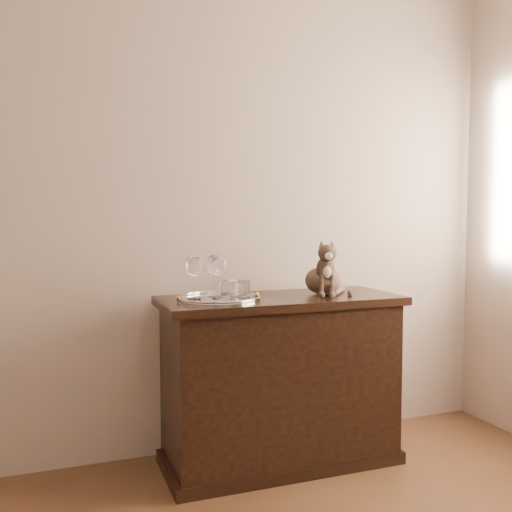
{
  "coord_description": "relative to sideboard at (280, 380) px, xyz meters",
  "views": [
    {
      "loc": [
        -0.49,
        -0.66,
        1.25
      ],
      "look_at": [
        0.47,
        1.95,
        1.06
      ],
      "focal_mm": 40.0,
      "sensor_mm": 36.0,
      "label": 1
    }
  ],
  "objects": [
    {
      "name": "wine_glass_d",
      "position": [
        -0.32,
        -0.02,
        0.54
      ],
      "size": [
        0.08,
        0.08,
        0.21
      ],
      "primitive_type": null,
      "color": "white",
      "rests_on": "tray"
    },
    {
      "name": "cat",
      "position": [
        0.24,
        0.0,
        0.57
      ],
      "size": [
        0.34,
        0.33,
        0.28
      ],
      "primitive_type": null,
      "rotation": [
        0.0,
        0.0,
        -0.28
      ],
      "color": "#4F3C2F",
      "rests_on": "sideboard"
    },
    {
      "name": "wall_back",
      "position": [
        -0.6,
        0.31,
        0.93
      ],
      "size": [
        4.0,
        0.1,
        2.7
      ],
      "primitive_type": "cube",
      "color": "tan",
      "rests_on": "ground"
    },
    {
      "name": "wine_glass_c",
      "position": [
        -0.44,
        -0.0,
        0.54
      ],
      "size": [
        0.08,
        0.08,
        0.21
      ],
      "primitive_type": null,
      "color": "silver",
      "rests_on": "tray"
    },
    {
      "name": "tray",
      "position": [
        -0.32,
        -0.0,
        0.43
      ],
      "size": [
        0.4,
        0.4,
        0.01
      ],
      "primitive_type": "cylinder",
      "color": "silver",
      "rests_on": "sideboard"
    },
    {
      "name": "tumbler_a",
      "position": [
        -0.24,
        -0.07,
        0.47
      ],
      "size": [
        0.07,
        0.07,
        0.08
      ],
      "primitive_type": "cylinder",
      "color": "silver",
      "rests_on": "tray"
    },
    {
      "name": "tumbler_c",
      "position": [
        -0.2,
        -0.02,
        0.47
      ],
      "size": [
        0.07,
        0.07,
        0.08
      ],
      "primitive_type": "cylinder",
      "color": "white",
      "rests_on": "tray"
    },
    {
      "name": "tumbler_b",
      "position": [
        -0.32,
        -0.13,
        0.48
      ],
      "size": [
        0.09,
        0.09,
        0.1
      ],
      "primitive_type": "cylinder",
      "color": "white",
      "rests_on": "tray"
    },
    {
      "name": "wine_glass_b",
      "position": [
        -0.31,
        0.1,
        0.53
      ],
      "size": [
        0.08,
        0.08,
        0.2
      ],
      "primitive_type": null,
      "color": "silver",
      "rests_on": "tray"
    },
    {
      "name": "sideboard",
      "position": [
        0.0,
        0.0,
        0.0
      ],
      "size": [
        1.2,
        0.5,
        0.85
      ],
      "primitive_type": null,
      "color": "black",
      "rests_on": "ground"
    }
  ]
}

